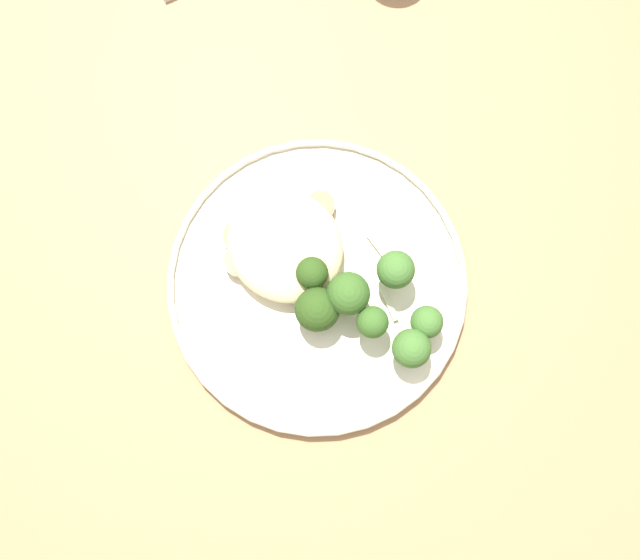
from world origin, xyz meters
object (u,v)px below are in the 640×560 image
object	(u,v)px
broccoli_floret_right_tilted	(372,322)
broccoli_floret_front_edge	(313,273)
seared_scallop_large_seared	(307,271)
broccoli_floret_rear_charred	(396,270)
broccoli_floret_left_leaning	(427,322)
seared_scallop_rear_pale	(239,261)
seared_scallop_right_edge	(241,237)
broccoli_floret_tall_stalk	(317,309)
seared_scallop_tilted_round	(307,233)
seared_scallop_center_golden	(281,266)
broccoli_floret_near_rim	(411,348)
dinner_plate	(320,282)
broccoli_floret_small_sprig	(348,294)
seared_scallop_front_small	(320,205)
seared_scallop_on_noodles	(287,245)

from	to	relation	value
broccoli_floret_right_tilted	broccoli_floret_front_edge	xyz separation A→B (m)	(0.07, 0.01, -0.00)
seared_scallop_large_seared	broccoli_floret_rear_charred	distance (m)	0.09
broccoli_floret_left_leaning	broccoli_floret_front_edge	world-z (taller)	broccoli_floret_front_edge
broccoli_floret_right_tilted	broccoli_floret_front_edge	world-z (taller)	broccoli_floret_right_tilted
seared_scallop_large_seared	seared_scallop_rear_pale	bearing A→B (deg)	39.75
seared_scallop_right_edge	broccoli_floret_tall_stalk	bearing A→B (deg)	-176.50
seared_scallop_tilted_round	seared_scallop_center_golden	xyz separation A→B (m)	(-0.01, 0.04, 0.00)
seared_scallop_rear_pale	broccoli_floret_near_rim	world-z (taller)	broccoli_floret_near_rim
seared_scallop_tilted_round	broccoli_floret_left_leaning	size ratio (longest dim) A/B	0.77
seared_scallop_large_seared	broccoli_floret_rear_charred	size ratio (longest dim) A/B	0.47
dinner_plate	seared_scallop_large_seared	xyz separation A→B (m)	(0.01, 0.00, 0.01)
broccoli_floret_small_sprig	broccoli_floret_tall_stalk	xyz separation A→B (m)	(0.01, 0.03, -0.01)
seared_scallop_rear_pale	broccoli_floret_near_rim	distance (m)	0.18
seared_scallop_right_edge	broccoli_floret_tall_stalk	size ratio (longest dim) A/B	0.68
seared_scallop_center_golden	broccoli_floret_rear_charred	bearing A→B (deg)	-136.19
seared_scallop_front_small	broccoli_floret_near_rim	xyz separation A→B (m)	(-0.16, 0.03, 0.02)
seared_scallop_on_noodles	seared_scallop_large_seared	bearing A→B (deg)	176.21
broccoli_floret_near_rim	broccoli_floret_left_leaning	world-z (taller)	broccoli_floret_near_rim
broccoli_floret_rear_charred	seared_scallop_rear_pale	bearing A→B (deg)	43.13
seared_scallop_right_edge	broccoli_floret_small_sprig	distance (m)	0.12
seared_scallop_tilted_round	broccoli_floret_small_sprig	size ratio (longest dim) A/B	0.58
seared_scallop_on_noodles	broccoli_floret_right_tilted	bearing A→B (deg)	-175.78
seared_scallop_large_seared	seared_scallop_rear_pale	world-z (taller)	seared_scallop_rear_pale
dinner_plate	seared_scallop_on_noodles	xyz separation A→B (m)	(0.05, 0.00, 0.01)
dinner_plate	broccoli_floret_rear_charred	distance (m)	0.08
dinner_plate	seared_scallop_tilted_round	world-z (taller)	seared_scallop_tilted_round
seared_scallop_large_seared	broccoli_floret_near_rim	distance (m)	0.12
seared_scallop_center_golden	broccoli_floret_small_sprig	bearing A→B (deg)	-158.07
broccoli_floret_near_rim	broccoli_floret_right_tilted	world-z (taller)	broccoli_floret_right_tilted
dinner_plate	broccoli_floret_front_edge	distance (m)	0.03
seared_scallop_right_edge	seared_scallop_front_small	distance (m)	0.08
seared_scallop_on_noodles	seared_scallop_center_golden	distance (m)	0.02
seared_scallop_on_noodles	broccoli_floret_small_sprig	xyz separation A→B (m)	(-0.08, -0.01, 0.03)
seared_scallop_center_golden	broccoli_floret_rear_charred	distance (m)	0.11
broccoli_floret_near_rim	broccoli_floret_small_sprig	size ratio (longest dim) A/B	0.81
seared_scallop_right_edge	seared_scallop_center_golden	bearing A→B (deg)	-167.99
broccoli_floret_near_rim	broccoli_floret_front_edge	distance (m)	0.11
broccoli_floret_rear_charred	broccoli_floret_front_edge	distance (m)	0.08
seared_scallop_on_noodles	seared_scallop_right_edge	bearing A→B (deg)	37.61
seared_scallop_front_small	broccoli_floret_small_sprig	world-z (taller)	broccoli_floret_small_sprig
seared_scallop_tilted_round	seared_scallop_front_small	bearing A→B (deg)	-66.22
broccoli_floret_right_tilted	seared_scallop_rear_pale	bearing A→B (deg)	22.12
broccoli_floret_rear_charred	broccoli_floret_left_leaning	bearing A→B (deg)	169.51
broccoli_floret_right_tilted	broccoli_floret_rear_charred	size ratio (longest dim) A/B	0.91
seared_scallop_rear_pale	broccoli_floret_tall_stalk	distance (m)	0.09
dinner_plate	seared_scallop_large_seared	size ratio (longest dim) A/B	10.64
broccoli_floret_right_tilted	broccoli_floret_near_rim	bearing A→B (deg)	-164.92
dinner_plate	broccoli_floret_small_sprig	bearing A→B (deg)	-166.34
seared_scallop_large_seared	broccoli_floret_right_tilted	size ratio (longest dim) A/B	0.52
broccoli_floret_small_sprig	broccoli_floret_rear_charred	xyz separation A→B (m)	(-0.01, -0.05, -0.00)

